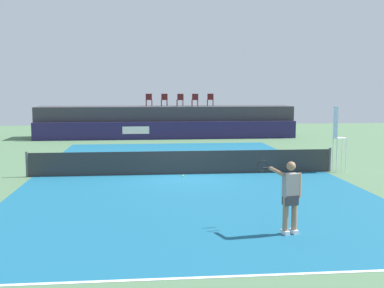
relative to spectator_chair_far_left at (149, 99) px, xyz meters
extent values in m
plane|color=#4C704C|center=(1.18, -12.43, -2.69)|extent=(48.00, 48.00, 0.00)
cube|color=#16597A|center=(1.18, -15.43, -2.69)|extent=(12.00, 22.00, 0.00)
cube|color=white|center=(1.18, -26.38, -2.69)|extent=(12.00, 0.10, 0.00)
cube|color=#231E4C|center=(1.18, -1.93, -2.09)|extent=(18.00, 0.20, 1.20)
cube|color=white|center=(-0.93, -2.04, -2.03)|extent=(1.80, 0.02, 0.50)
cube|color=#38383D|center=(1.18, -0.13, -1.59)|extent=(18.00, 2.80, 2.20)
cylinder|color=#561919|center=(0.23, 0.26, -0.27)|extent=(0.04, 0.04, 0.44)
cylinder|color=#561919|center=(-0.18, 0.29, -0.27)|extent=(0.04, 0.04, 0.44)
cylinder|color=#561919|center=(0.19, -0.14, -0.27)|extent=(0.04, 0.04, 0.44)
cylinder|color=#561919|center=(-0.21, -0.11, -0.27)|extent=(0.04, 0.04, 0.44)
cube|color=#561919|center=(0.01, 0.07, -0.04)|extent=(0.48, 0.48, 0.03)
cube|color=#561919|center=(-0.01, -0.13, 0.19)|extent=(0.44, 0.07, 0.42)
cylinder|color=#561919|center=(1.28, 0.09, -0.27)|extent=(0.04, 0.04, 0.44)
cylinder|color=#561919|center=(0.87, 0.08, -0.27)|extent=(0.04, 0.04, 0.44)
cylinder|color=#561919|center=(1.29, -0.31, -0.27)|extent=(0.04, 0.04, 0.44)
cylinder|color=#561919|center=(0.89, -0.33, -0.27)|extent=(0.04, 0.04, 0.44)
cube|color=#561919|center=(1.08, -0.12, -0.04)|extent=(0.46, 0.46, 0.03)
cube|color=#561919|center=(1.09, -0.33, 0.19)|extent=(0.44, 0.04, 0.42)
cylinder|color=#561919|center=(2.37, -0.20, -0.27)|extent=(0.04, 0.04, 0.44)
cylinder|color=#561919|center=(1.97, -0.24, -0.27)|extent=(0.04, 0.04, 0.44)
cylinder|color=#561919|center=(2.41, -0.60, -0.27)|extent=(0.04, 0.04, 0.44)
cylinder|color=#561919|center=(2.01, -0.64, -0.27)|extent=(0.04, 0.04, 0.44)
cube|color=#561919|center=(2.19, -0.42, -0.04)|extent=(0.48, 0.48, 0.03)
cube|color=#561919|center=(2.21, -0.63, 0.19)|extent=(0.44, 0.07, 0.42)
cylinder|color=#561919|center=(3.45, -0.23, -0.27)|extent=(0.04, 0.04, 0.44)
cylinder|color=#561919|center=(3.05, -0.23, -0.27)|extent=(0.04, 0.04, 0.44)
cylinder|color=#561919|center=(3.46, -0.63, -0.27)|extent=(0.04, 0.04, 0.44)
cylinder|color=#561919|center=(3.05, -0.63, -0.27)|extent=(0.04, 0.04, 0.44)
cube|color=#561919|center=(3.25, -0.43, -0.04)|extent=(0.44, 0.44, 0.03)
cube|color=#561919|center=(3.25, -0.64, 0.19)|extent=(0.44, 0.03, 0.42)
cylinder|color=#561919|center=(4.64, 0.25, -0.27)|extent=(0.04, 0.04, 0.44)
cylinder|color=#561919|center=(4.24, 0.28, -0.27)|extent=(0.04, 0.04, 0.44)
cylinder|color=#561919|center=(4.62, -0.15, -0.27)|extent=(0.04, 0.04, 0.44)
cylinder|color=#561919|center=(4.21, -0.12, -0.27)|extent=(0.04, 0.04, 0.44)
cube|color=#561919|center=(4.43, 0.07, -0.04)|extent=(0.47, 0.47, 0.03)
cube|color=#561919|center=(4.41, -0.14, 0.19)|extent=(0.44, 0.06, 0.42)
cylinder|color=white|center=(8.00, -15.63, -1.99)|extent=(0.04, 0.04, 1.40)
cylinder|color=white|center=(7.99, -15.23, -1.99)|extent=(0.04, 0.04, 1.40)
cylinder|color=white|center=(7.59, -15.64, -1.99)|extent=(0.04, 0.04, 1.40)
cylinder|color=white|center=(7.59, -15.23, -1.99)|extent=(0.04, 0.04, 1.40)
cube|color=white|center=(7.79, -15.43, -1.28)|extent=(0.45, 0.45, 0.03)
cube|color=white|center=(7.58, -15.44, -0.60)|extent=(0.03, 0.44, 1.33)
cube|color=#2D2D2D|center=(1.18, -15.43, -2.22)|extent=(12.40, 0.02, 0.95)
cylinder|color=#4C4C51|center=(-5.02, -15.43, -2.19)|extent=(0.10, 0.10, 1.00)
cylinder|color=#4C4C51|center=(7.38, -15.43, -2.19)|extent=(0.10, 0.10, 1.00)
cube|color=white|center=(3.19, -23.85, -2.64)|extent=(0.18, 0.28, 0.10)
cylinder|color=#997051|center=(3.19, -23.85, -2.18)|extent=(0.14, 0.14, 0.82)
cube|color=white|center=(2.96, -23.91, -2.64)|extent=(0.18, 0.28, 0.10)
cylinder|color=#997051|center=(2.96, -23.91, -2.18)|extent=(0.14, 0.14, 0.82)
cube|color=#333338|center=(3.08, -23.88, -1.85)|extent=(0.38, 0.30, 0.24)
cube|color=gray|center=(3.08, -23.88, -1.49)|extent=(0.40, 0.28, 0.56)
sphere|color=#997051|center=(3.08, -23.88, -1.03)|extent=(0.22, 0.22, 0.22)
cylinder|color=#997051|center=(3.31, -23.82, -1.51)|extent=(0.09, 0.09, 0.60)
cylinder|color=#997051|center=(2.78, -23.67, -1.19)|extent=(0.23, 0.61, 0.14)
cylinder|color=black|center=(2.68, -23.27, -1.16)|extent=(0.30, 0.10, 0.03)
torus|color=black|center=(2.61, -22.99, -1.16)|extent=(0.30, 0.10, 0.30)
sphere|color=#D8EA33|center=(1.13, -16.06, -2.66)|extent=(0.07, 0.07, 0.07)
camera|label=1|loc=(-0.40, -35.03, 0.82)|focal=45.58mm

